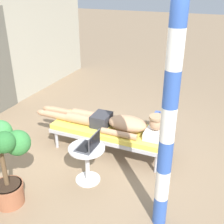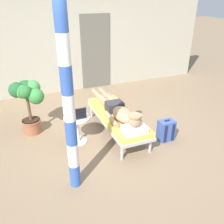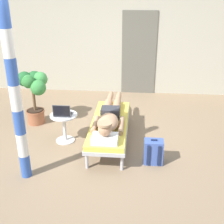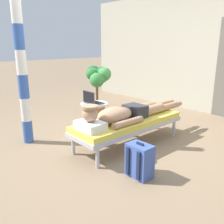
{
  "view_description": "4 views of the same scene",
  "coord_description": "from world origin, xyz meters",
  "px_view_note": "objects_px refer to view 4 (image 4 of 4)",
  "views": [
    {
      "loc": [
        -3.41,
        -1.44,
        2.52
      ],
      "look_at": [
        0.23,
        0.12,
        0.62
      ],
      "focal_mm": 45.33,
      "sensor_mm": 36.0,
      "label": 1
    },
    {
      "loc": [
        -1.53,
        -3.66,
        2.54
      ],
      "look_at": [
        0.0,
        0.08,
        0.5
      ],
      "focal_mm": 38.21,
      "sensor_mm": 36.0,
      "label": 2
    },
    {
      "loc": [
        0.59,
        -4.5,
        2.68
      ],
      "look_at": [
        0.18,
        -0.08,
        0.68
      ],
      "focal_mm": 47.16,
      "sensor_mm": 36.0,
      "label": 3
    },
    {
      "loc": [
        2.61,
        -2.48,
        1.52
      ],
      "look_at": [
        -0.06,
        -0.06,
        0.52
      ],
      "focal_mm": 39.47,
      "sensor_mm": 36.0,
      "label": 4
    }
  ],
  "objects_px": {
    "potted_plant": "(98,82)",
    "porch_post": "(21,62)",
    "person_reclining": "(126,113)",
    "side_table": "(94,112)",
    "lounge_chair": "(128,123)",
    "laptop": "(92,100)",
    "backpack": "(140,161)"
  },
  "relations": [
    {
      "from": "potted_plant",
      "to": "porch_post",
      "type": "distance_m",
      "value": 1.9
    },
    {
      "from": "person_reclining",
      "to": "porch_post",
      "type": "height_order",
      "value": "porch_post"
    },
    {
      "from": "side_table",
      "to": "potted_plant",
      "type": "bearing_deg",
      "value": 137.22
    },
    {
      "from": "porch_post",
      "to": "lounge_chair",
      "type": "bearing_deg",
      "value": 44.0
    },
    {
      "from": "side_table",
      "to": "laptop",
      "type": "height_order",
      "value": "laptop"
    },
    {
      "from": "side_table",
      "to": "laptop",
      "type": "distance_m",
      "value": 0.23
    },
    {
      "from": "side_table",
      "to": "backpack",
      "type": "xyz_separation_m",
      "value": [
        1.56,
        -0.56,
        -0.16
      ]
    },
    {
      "from": "side_table",
      "to": "backpack",
      "type": "distance_m",
      "value": 1.67
    },
    {
      "from": "side_table",
      "to": "backpack",
      "type": "height_order",
      "value": "side_table"
    },
    {
      "from": "lounge_chair",
      "to": "side_table",
      "type": "xyz_separation_m",
      "value": [
        -0.81,
        -0.02,
        0.01
      ]
    },
    {
      "from": "person_reclining",
      "to": "backpack",
      "type": "bearing_deg",
      "value": -34.83
    },
    {
      "from": "backpack",
      "to": "potted_plant",
      "type": "distance_m",
      "value": 2.69
    },
    {
      "from": "person_reclining",
      "to": "porch_post",
      "type": "distance_m",
      "value": 1.72
    },
    {
      "from": "person_reclining",
      "to": "side_table",
      "type": "relative_size",
      "value": 4.15
    },
    {
      "from": "side_table",
      "to": "porch_post",
      "type": "bearing_deg",
      "value": -107.07
    },
    {
      "from": "person_reclining",
      "to": "potted_plant",
      "type": "distance_m",
      "value": 1.74
    },
    {
      "from": "lounge_chair",
      "to": "side_table",
      "type": "relative_size",
      "value": 3.55
    },
    {
      "from": "person_reclining",
      "to": "porch_post",
      "type": "xyz_separation_m",
      "value": [
        -1.14,
        -1.05,
        0.74
      ]
    },
    {
      "from": "potted_plant",
      "to": "laptop",
      "type": "bearing_deg",
      "value": -44.81
    },
    {
      "from": "person_reclining",
      "to": "potted_plant",
      "type": "xyz_separation_m",
      "value": [
        -1.56,
        0.73,
        0.22
      ]
    },
    {
      "from": "lounge_chair",
      "to": "laptop",
      "type": "xyz_separation_m",
      "value": [
        -0.81,
        -0.07,
        0.24
      ]
    },
    {
      "from": "side_table",
      "to": "porch_post",
      "type": "distance_m",
      "value": 1.45
    },
    {
      "from": "lounge_chair",
      "to": "laptop",
      "type": "bearing_deg",
      "value": -175.04
    },
    {
      "from": "backpack",
      "to": "porch_post",
      "type": "distance_m",
      "value": 2.24
    },
    {
      "from": "side_table",
      "to": "potted_plant",
      "type": "height_order",
      "value": "potted_plant"
    },
    {
      "from": "porch_post",
      "to": "side_table",
      "type": "bearing_deg",
      "value": 72.93
    },
    {
      "from": "laptop",
      "to": "potted_plant",
      "type": "xyz_separation_m",
      "value": [
        -0.75,
        0.75,
        0.15
      ]
    },
    {
      "from": "backpack",
      "to": "potted_plant",
      "type": "xyz_separation_m",
      "value": [
        -2.32,
        1.25,
        0.54
      ]
    },
    {
      "from": "porch_post",
      "to": "potted_plant",
      "type": "bearing_deg",
      "value": 103.22
    },
    {
      "from": "side_table",
      "to": "backpack",
      "type": "bearing_deg",
      "value": -19.69
    },
    {
      "from": "laptop",
      "to": "porch_post",
      "type": "bearing_deg",
      "value": -107.87
    },
    {
      "from": "lounge_chair",
      "to": "porch_post",
      "type": "height_order",
      "value": "porch_post"
    }
  ]
}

